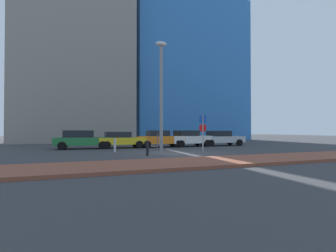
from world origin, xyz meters
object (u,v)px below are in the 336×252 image
object	(u,v)px
parked_car_yellow	(121,139)
traffic_bollard_mid	(115,145)
parked_car_silver	(220,138)
traffic_bollard_near	(147,148)
parking_meter	(157,138)
parked_car_orange	(160,139)
parked_car_green	(82,139)
parked_car_white	(189,138)
street_lamp	(161,88)
parking_sign_post	(203,129)

from	to	relation	value
parked_car_yellow	traffic_bollard_mid	distance (m)	4.16
parked_car_silver	traffic_bollard_near	size ratio (longest dim) A/B	5.23
parked_car_yellow	traffic_bollard_mid	xyz separation A→B (m)	(-1.13, -4.00, -0.26)
parking_meter	traffic_bollard_near	world-z (taller)	parking_meter
parked_car_orange	parking_meter	distance (m)	3.71
parked_car_green	parked_car_white	bearing A→B (deg)	-2.08
traffic_bollard_mid	traffic_bollard_near	bearing A→B (deg)	-65.10
street_lamp	parking_meter	bearing A→B (deg)	75.02
parking_sign_post	parking_meter	size ratio (longest dim) A/B	1.75
parked_car_silver	parking_meter	bearing A→B (deg)	-156.21
parked_car_orange	parking_meter	xyz separation A→B (m)	(-1.36, -3.45, 0.19)
parked_car_green	parking_meter	world-z (taller)	parked_car_green
traffic_bollard_mid	parked_car_white	bearing A→B (deg)	27.17
parked_car_yellow	parked_car_white	xyz separation A→B (m)	(6.34, -0.17, 0.04)
parked_car_yellow	traffic_bollard_mid	bearing A→B (deg)	-105.75
parked_car_silver	traffic_bollard_mid	world-z (taller)	parked_car_silver
parking_sign_post	traffic_bollard_mid	size ratio (longest dim) A/B	2.69
parked_car_green	parking_sign_post	xyz separation A→B (m)	(8.06, -5.73, 0.85)
parking_sign_post	traffic_bollard_mid	world-z (taller)	parking_sign_post
parked_car_yellow	traffic_bollard_near	world-z (taller)	parked_car_yellow
parked_car_orange	parking_sign_post	bearing A→B (deg)	-75.55
parking_sign_post	traffic_bollard_mid	bearing A→B (deg)	165.53
parked_car_green	traffic_bollard_mid	world-z (taller)	parked_car_green
parked_car_orange	traffic_bollard_near	bearing A→B (deg)	-114.34
parked_car_white	parking_sign_post	size ratio (longest dim) A/B	1.57
parked_car_white	parked_car_silver	world-z (taller)	parked_car_white
parked_car_green	parked_car_white	size ratio (longest dim) A/B	1.11
parked_car_white	parking_meter	xyz separation A→B (m)	(-4.21, -3.37, 0.19)
parked_car_green	parked_car_orange	world-z (taller)	parked_car_green
parking_sign_post	parking_meter	world-z (taller)	parking_sign_post
parking_meter	parking_sign_post	bearing A→B (deg)	-36.01
parked_car_silver	street_lamp	xyz separation A→B (m)	(-8.62, -7.10, 3.32)
parked_car_yellow	parked_car_white	distance (m)	6.34
parked_car_yellow	parking_meter	bearing A→B (deg)	-59.00
parked_car_orange	parked_car_silver	distance (m)	6.26
parked_car_yellow	traffic_bollard_mid	size ratio (longest dim) A/B	4.09
parked_car_white	parked_car_silver	bearing A→B (deg)	-0.26
traffic_bollard_mid	parking_meter	bearing A→B (deg)	8.00
parked_car_green	parked_car_orange	bearing A→B (deg)	-2.32
parked_car_green	traffic_bollard_mid	xyz separation A→B (m)	(2.03, -4.18, -0.30)
parked_car_green	parked_car_white	xyz separation A→B (m)	(9.50, -0.34, -0.01)
parked_car_white	street_lamp	distance (m)	9.41
parked_car_white	traffic_bollard_near	distance (m)	9.20
parking_sign_post	parked_car_yellow	bearing A→B (deg)	131.41
parked_car_yellow	parking_meter	size ratio (longest dim) A/B	2.65
parking_sign_post	street_lamp	distance (m)	4.81
parked_car_orange	parked_car_white	xyz separation A→B (m)	(2.85, -0.08, 0.01)
parked_car_orange	street_lamp	distance (m)	8.26
parked_car_yellow	parked_car_white	bearing A→B (deg)	-1.52
parked_car_silver	parking_sign_post	bearing A→B (deg)	-132.06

